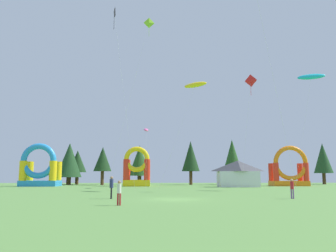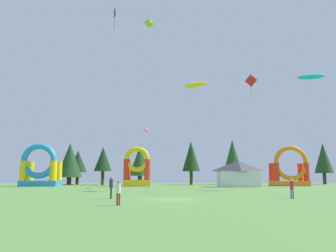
# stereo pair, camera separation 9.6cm
# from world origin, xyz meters

# --- Properties ---
(ground_plane) EXTENTS (120.00, 120.00, 0.00)m
(ground_plane) POSITION_xyz_m (0.00, 0.00, 0.00)
(ground_plane) COLOR #5B8C42
(kite_red_diamond) EXTENTS (1.34, 3.92, 14.28)m
(kite_red_diamond) POSITION_xyz_m (10.52, 13.73, 13.64)
(kite_red_diamond) COLOR red
(kite_red_diamond) RESTS_ON ground_plane
(kite_pink_parafoil) EXTENTS (0.90, 4.62, 9.38)m
(kite_pink_parafoil) POSITION_xyz_m (-2.83, 24.99, 8.88)
(kite_pink_parafoil) COLOR #EA599E
(kite_pink_parafoil) RESTS_ON ground_plane
(kite_lime_diamond) EXTENTS (6.82, 5.34, 24.55)m
(kite_lime_diamond) POSITION_xyz_m (-2.47, 19.84, 23.78)
(kite_lime_diamond) COLOR #8CD826
(kite_lime_diamond) RESTS_ON ground_plane
(kite_yellow_parafoil) EXTENTS (6.38, 4.89, 14.08)m
(kite_yellow_parafoil) POSITION_xyz_m (3.71, 15.43, 13.61)
(kite_yellow_parafoil) COLOR yellow
(kite_yellow_parafoil) RESTS_ON ground_plane
(kite_cyan_parafoil) EXTENTS (4.36, 3.07, 15.96)m
(kite_cyan_parafoil) POSITION_xyz_m (19.85, 16.77, 15.30)
(kite_cyan_parafoil) COLOR #19B7CC
(kite_cyan_parafoil) RESTS_ON ground_plane
(kite_black_diamond) EXTENTS (2.96, 3.27, 22.66)m
(kite_black_diamond) POSITION_xyz_m (-6.77, 12.92, 21.92)
(kite_black_diamond) COLOR black
(kite_black_diamond) RESTS_ON ground_plane
(person_midfield) EXTENTS (0.39, 0.39, 1.65)m
(person_midfield) POSITION_xyz_m (9.83, 0.31, 0.98)
(person_midfield) COLOR #724C8C
(person_midfield) RESTS_ON ground_plane
(person_left_edge) EXTENTS (0.37, 0.37, 1.85)m
(person_left_edge) POSITION_xyz_m (-5.22, 1.01, 1.10)
(person_left_edge) COLOR black
(person_left_edge) RESTS_ON ground_plane
(person_near_camera) EXTENTS (0.33, 0.33, 1.60)m
(person_near_camera) POSITION_xyz_m (-3.97, -5.48, 0.95)
(person_near_camera) COLOR #B21E26
(person_near_camera) RESTS_ON ground_plane
(inflatable_yellow_castle) EXTENTS (6.40, 4.61, 7.46)m
(inflatable_yellow_castle) POSITION_xyz_m (-21.61, 34.06, 2.72)
(inflatable_yellow_castle) COLOR #268CD8
(inflatable_yellow_castle) RESTS_ON ground_plane
(inflatable_blue_arch) EXTENTS (6.45, 3.57, 7.23)m
(inflatable_blue_arch) POSITION_xyz_m (23.01, 33.91, 2.62)
(inflatable_blue_arch) COLOR orange
(inflatable_blue_arch) RESTS_ON ground_plane
(inflatable_red_slide) EXTENTS (4.69, 3.78, 6.93)m
(inflatable_red_slide) POSITION_xyz_m (-4.57, 33.85, 2.61)
(inflatable_red_slide) COLOR yellow
(inflatable_red_slide) RESTS_ON ground_plane
(festival_tent) EXTENTS (6.49, 3.42, 4.34)m
(festival_tent) POSITION_xyz_m (12.33, 29.02, 2.17)
(festival_tent) COLOR silver
(festival_tent) RESTS_ON ground_plane
(tree_row_0) EXTENTS (5.04, 5.04, 8.44)m
(tree_row_0) POSITION_xyz_m (-18.71, 43.33, 4.95)
(tree_row_0) COLOR #4C331E
(tree_row_0) RESTS_ON ground_plane
(tree_row_1) EXTENTS (3.80, 3.80, 7.09)m
(tree_row_1) POSITION_xyz_m (-17.55, 45.63, 4.75)
(tree_row_1) COLOR #4C331E
(tree_row_1) RESTS_ON ground_plane
(tree_row_2) EXTENTS (3.55, 3.55, 7.54)m
(tree_row_2) POSITION_xyz_m (-11.76, 41.74, 5.06)
(tree_row_2) COLOR #4C331E
(tree_row_2) RESTS_ON ground_plane
(tree_row_3) EXTENTS (4.46, 4.46, 8.03)m
(tree_row_3) POSITION_xyz_m (-4.45, 43.42, 4.89)
(tree_row_3) COLOR #4C331E
(tree_row_3) RESTS_ON ground_plane
(tree_row_4) EXTENTS (3.61, 3.61, 8.84)m
(tree_row_4) POSITION_xyz_m (5.98, 42.46, 5.72)
(tree_row_4) COLOR #4C331E
(tree_row_4) RESTS_ON ground_plane
(tree_row_5) EXTENTS (4.46, 4.46, 9.36)m
(tree_row_5) POSITION_xyz_m (14.88, 43.84, 5.40)
(tree_row_5) COLOR #4C331E
(tree_row_5) RESTS_ON ground_plane
(tree_row_6) EXTENTS (3.97, 3.97, 8.84)m
(tree_row_6) POSITION_xyz_m (35.17, 45.70, 5.55)
(tree_row_6) COLOR #4C331E
(tree_row_6) RESTS_ON ground_plane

